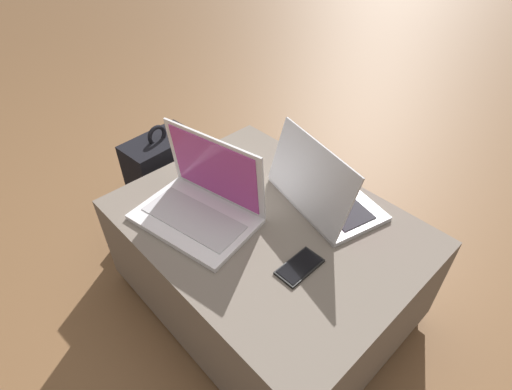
# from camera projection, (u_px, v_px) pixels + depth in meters

# --- Properties ---
(ground_plane) EXTENTS (14.00, 14.00, 0.00)m
(ground_plane) POSITION_uv_depth(u_px,v_px,m) (265.00, 298.00, 1.50)
(ground_plane) COLOR brown
(ottoman) EXTENTS (0.92, 0.71, 0.40)m
(ottoman) POSITION_uv_depth(u_px,v_px,m) (266.00, 263.00, 1.37)
(ottoman) COLOR #3D3832
(ottoman) RESTS_ON ground_plane
(laptop_near) EXTENTS (0.40, 0.31, 0.26)m
(laptop_near) POSITION_uv_depth(u_px,v_px,m) (202.00, 202.00, 1.23)
(laptop_near) COLOR silver
(laptop_near) RESTS_ON ottoman
(laptop_far) EXTENTS (0.41, 0.31, 0.23)m
(laptop_far) POSITION_uv_depth(u_px,v_px,m) (321.00, 191.00, 1.27)
(laptop_far) COLOR #B7B7BC
(laptop_far) RESTS_ON ottoman
(cell_phone) EXTENTS (0.07, 0.14, 0.01)m
(cell_phone) POSITION_uv_depth(u_px,v_px,m) (300.00, 267.00, 1.10)
(cell_phone) COLOR black
(cell_phone) RESTS_ON ottoman
(backpack) EXTENTS (0.22, 0.29, 0.49)m
(backpack) POSITION_uv_depth(u_px,v_px,m) (165.00, 183.00, 1.70)
(backpack) COLOR black
(backpack) RESTS_ON ground_plane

